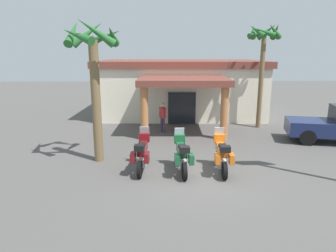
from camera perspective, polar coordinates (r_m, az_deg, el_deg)
ground_plane at (r=11.86m, az=5.71°, el=-9.38°), size 80.00×80.00×0.00m
motel_building at (r=23.31m, az=2.32°, el=7.23°), size 12.26×11.64×4.04m
motorcycle_maroon at (r=12.21m, az=-4.85°, el=-5.18°), size 0.73×2.21×1.61m
motorcycle_green at (r=11.99m, az=2.61°, el=-5.50°), size 0.72×2.21×1.61m
motorcycle_orange at (r=12.21m, az=9.99°, el=-5.34°), size 0.72×2.21×1.61m
pedestrian at (r=17.99m, az=-0.99°, el=1.99°), size 0.41×0.39×1.74m
palm_tree_near_portico at (r=19.66m, az=17.32°, el=13.99°), size 2.05×2.05×6.39m
palm_tree_roadside at (r=13.08m, az=-13.70°, el=11.60°), size 2.37×2.49×6.00m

